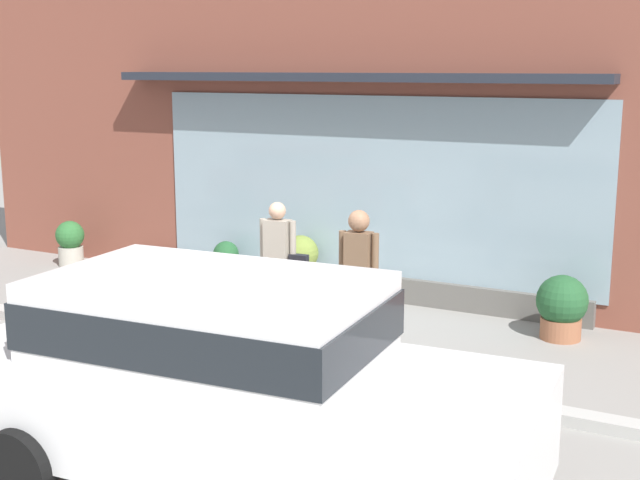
% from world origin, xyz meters
% --- Properties ---
extents(ground_plane, '(60.00, 60.00, 0.00)m').
position_xyz_m(ground_plane, '(0.00, 0.00, 0.00)').
color(ground_plane, gray).
extents(curb_strip, '(14.00, 0.24, 0.12)m').
position_xyz_m(curb_strip, '(0.00, -0.20, 0.06)').
color(curb_strip, '#B2B2AD').
rests_on(curb_strip, ground_plane).
extents(storefront, '(14.00, 0.81, 5.35)m').
position_xyz_m(storefront, '(0.01, 3.19, 2.62)').
color(storefront, brown).
rests_on(storefront, ground_plane).
extents(fire_hydrant, '(0.41, 0.38, 0.84)m').
position_xyz_m(fire_hydrant, '(-0.77, 1.05, 0.41)').
color(fire_hydrant, '#4C8C47').
rests_on(fire_hydrant, ground_plane).
extents(pedestrian_with_handbag, '(0.67, 0.22, 1.63)m').
position_xyz_m(pedestrian_with_handbag, '(0.03, 1.09, 0.95)').
color(pedestrian_with_handbag, '#9E9384').
rests_on(pedestrian_with_handbag, ground_plane).
extents(pedestrian_passerby, '(0.46, 0.24, 1.77)m').
position_xyz_m(pedestrian_passerby, '(1.51, 0.29, 1.04)').
color(pedestrian_passerby, '#475675').
rests_on(pedestrian_passerby, ground_plane).
extents(parked_car_white, '(4.69, 2.16, 1.73)m').
position_xyz_m(parked_car_white, '(1.86, -2.78, 0.97)').
color(parked_car_white, white).
rests_on(parked_car_white, ground_plane).
extents(potted_plant_trailing_edge, '(0.40, 0.40, 0.67)m').
position_xyz_m(potted_plant_trailing_edge, '(-1.87, 2.67, 0.36)').
color(potted_plant_trailing_edge, '#4C4C51').
rests_on(potted_plant_trailing_edge, ground_plane).
extents(potted_plant_by_entrance, '(0.53, 0.53, 0.88)m').
position_xyz_m(potted_plant_by_entrance, '(-0.55, 2.66, 0.52)').
color(potted_plant_by_entrance, '#B7B2A3').
rests_on(potted_plant_by_entrance, ground_plane).
extents(potted_plant_doorstep, '(0.47, 0.47, 0.77)m').
position_xyz_m(potted_plant_doorstep, '(-4.84, 2.43, 0.41)').
color(potted_plant_doorstep, '#B7B2A3').
rests_on(potted_plant_doorstep, ground_plane).
extents(potted_plant_corner_tall, '(0.63, 0.63, 0.80)m').
position_xyz_m(potted_plant_corner_tall, '(3.30, 2.33, 0.42)').
color(potted_plant_corner_tall, '#9E6042').
rests_on(potted_plant_corner_tall, ground_plane).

